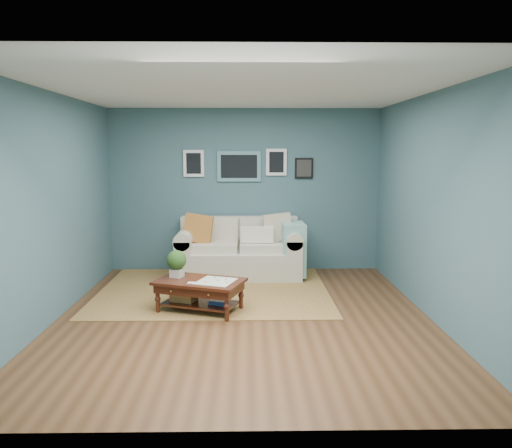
{
  "coord_description": "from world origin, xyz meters",
  "views": [
    {
      "loc": [
        0.05,
        -5.85,
        2.01
      ],
      "look_at": [
        0.16,
        1.0,
        1.0
      ],
      "focal_mm": 35.0,
      "sensor_mm": 36.0,
      "label": 1
    }
  ],
  "objects": [
    {
      "name": "coffee_table",
      "position": [
        -0.61,
        0.27,
        0.33
      ],
      "size": [
        1.22,
        0.95,
        0.75
      ],
      "rotation": [
        0.0,
        0.0,
        -0.35
      ],
      "color": "#38170C",
      "rests_on": "ground"
    },
    {
      "name": "room_shell",
      "position": [
        0.0,
        0.06,
        1.36
      ],
      "size": [
        5.0,
        5.02,
        2.7
      ],
      "color": "brown",
      "rests_on": "ground"
    },
    {
      "name": "loveseat",
      "position": [
        -0.0,
        2.03,
        0.42
      ],
      "size": [
        2.02,
        0.92,
        1.04
      ],
      "color": "beige",
      "rests_on": "ground"
    },
    {
      "name": "area_rug",
      "position": [
        -0.44,
        1.16,
        0.01
      ],
      "size": [
        3.27,
        2.61,
        0.01
      ],
      "primitive_type": "cube",
      "color": "brown",
      "rests_on": "ground"
    }
  ]
}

